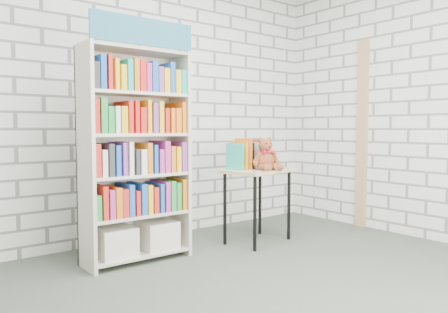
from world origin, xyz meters
TOP-DOWN VIEW (x-y plane):
  - ground at (0.00, 0.00)m, footprint 4.50×4.50m
  - room_shell at (0.00, 0.00)m, footprint 4.52×4.02m
  - bookshelf at (-0.38, 1.36)m, footprint 0.89×0.34m
  - display_table at (0.83, 1.17)m, footprint 0.74×0.58m
  - table_books at (0.81, 1.27)m, footprint 0.50×0.29m
  - teddy_bear at (0.85, 1.07)m, footprint 0.29×0.28m
  - door_trim at (2.23, 0.95)m, footprint 0.05×0.12m

SIDE VIEW (x-z plane):
  - ground at x=0.00m, z-range 0.00..0.00m
  - display_table at x=0.83m, z-range 0.26..0.98m
  - teddy_bear at x=0.85m, z-range 0.69..1.00m
  - table_books at x=0.81m, z-range 0.72..1.00m
  - bookshelf at x=-0.38m, z-range -0.09..1.90m
  - door_trim at x=2.23m, z-range 0.00..2.10m
  - room_shell at x=0.00m, z-range 0.38..3.19m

